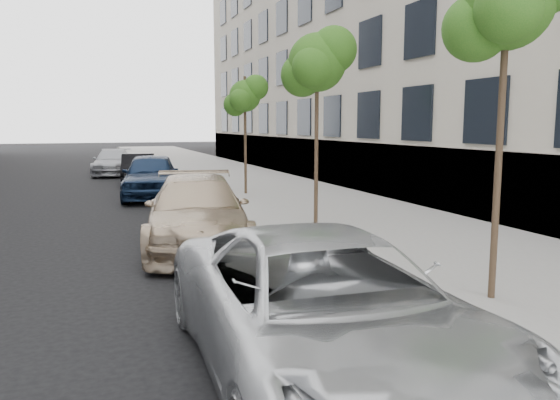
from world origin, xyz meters
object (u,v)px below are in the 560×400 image
tree_far (246,96)px  suv (197,212)px  tree_mid (318,63)px  sedan_black (138,169)px  sedan_blue (151,176)px  minivan (325,311)px  sedan_rear (113,162)px  tree_near (509,5)px

tree_far → suv: 8.82m
tree_mid → sedan_black: (-3.33, 12.46, -3.51)m
tree_far → sedan_black: tree_far is taller
sedan_blue → sedan_black: sedan_blue is taller
tree_mid → minivan: 9.19m
sedan_rear → tree_near: bearing=-71.7°
tree_near → sedan_black: 19.59m
sedan_black → minivan: bearing=-84.3°
tree_mid → suv: tree_mid is taller
tree_near → sedan_rear: 24.57m
sedan_black → tree_far: bearing=-55.1°
tree_mid → suv: bearing=-161.2°
sedan_rear → tree_mid: bearing=-68.1°
tree_mid → suv: (-3.33, -1.13, -3.42)m
tree_far → minivan: 15.02m
sedan_blue → tree_mid: bearing=-56.6°
tree_near → tree_mid: (0.00, 6.50, -0.10)m
sedan_black → sedan_rear: bearing=105.4°
tree_near → sedan_blue: 14.72m
tree_mid → tree_far: 6.52m
minivan → suv: size_ratio=1.05×
tree_near → sedan_rear: size_ratio=1.07×
tree_mid → sedan_rear: tree_mid is taller
sedan_black → sedan_rear: 5.05m
tree_far → minivan: tree_far is taller
tree_mid → minivan: (-3.33, -7.85, -3.42)m
suv → tree_far: bearing=76.1°
sedan_rear → suv: bearing=-78.9°
tree_near → sedan_black: tree_near is taller
sedan_black → tree_near: bearing=-74.3°
suv → tree_mid: bearing=28.5°
tree_near → minivan: (-3.33, -1.35, -3.52)m
tree_near → tree_mid: bearing=90.0°
tree_near → sedan_black: (-3.33, 18.96, -3.62)m
tree_far → suv: tree_far is taller
tree_near → suv: size_ratio=0.94×
tree_near → sedan_rear: bearing=99.9°
tree_far → sedan_rear: 12.09m
sedan_black → sedan_rear: size_ratio=0.88×
suv → sedan_blue: size_ratio=1.10×
minivan → sedan_black: (0.00, 20.31, -0.10)m
tree_mid → sedan_rear: (-4.17, 17.44, -3.51)m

